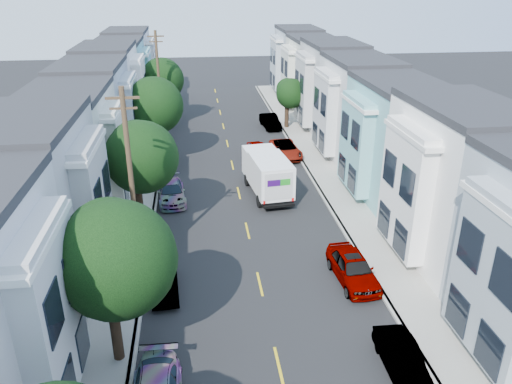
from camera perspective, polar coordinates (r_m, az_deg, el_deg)
The scene contains 24 objects.
ground at distance 26.63m, azimuth 0.44°, elevation -10.49°, with size 160.00×160.00×0.00m, color black.
road_slab at distance 39.87m, azimuth -2.38°, elevation 1.59°, with size 12.00×70.00×0.02m, color black.
curb_left at distance 39.86m, azimuth -11.08°, elevation 1.25°, with size 0.30×70.00×0.15m, color gray.
curb_right at distance 40.74m, azimuth 6.14°, elevation 2.06°, with size 0.30×70.00×0.15m, color gray.
sidewalk_left at distance 39.98m, azimuth -12.93°, elevation 1.15°, with size 2.60×70.00×0.15m, color gray.
sidewalk_right at distance 41.05m, azimuth 7.91°, elevation 2.14°, with size 2.60×70.00×0.15m, color gray.
centerline at distance 39.87m, azimuth -2.38°, elevation 1.58°, with size 0.12×70.00×0.01m, color gold.
townhouse_row_left at distance 40.61m, azimuth -18.25°, elevation 0.77°, with size 5.00×70.00×8.50m, color #76BBBD.
townhouse_row_right at distance 42.18m, azimuth 12.90°, elevation 2.24°, with size 5.00×70.00×8.50m, color #76BBBD.
tree_b at distance 20.06m, azimuth -15.92°, elevation -7.50°, with size 4.70×4.70×7.23m.
tree_c at distance 30.40m, azimuth -13.10°, elevation 3.85°, with size 4.38×4.38×7.19m.
tree_d at distance 42.45m, azimuth -11.63°, elevation 9.63°, with size 4.70×4.70×7.41m.
tree_e at distance 54.66m, azimuth -10.77°, elevation 12.47°, with size 4.55×4.55×7.08m.
tree_far_r at distance 52.56m, azimuth 3.91°, elevation 11.12°, with size 3.10×3.10×5.23m.
utility_pole_near at distance 26.00m, azimuth -14.02°, elevation 0.78°, with size 1.60×0.26×10.00m.
utility_pole_far at distance 50.92m, azimuth -11.01°, elevation 12.09°, with size 1.60×0.26×10.00m.
fedex_truck at distance 36.35m, azimuth 1.29°, elevation 2.24°, with size 2.44×6.33×3.04m.
lead_sedan at distance 43.58m, azimuth 0.41°, elevation 4.57°, with size 1.73×4.51×1.46m, color black.
parked_left_c at distance 26.16m, azimuth -10.41°, elevation -9.99°, with size 1.32×3.74×1.25m, color #A1A8AD.
parked_left_d at distance 36.15m, azimuth -9.65°, elevation 0.02°, with size 1.89×4.51×1.35m, color #490C09.
parked_right_a at distance 22.11m, azimuth 16.34°, elevation -17.87°, with size 1.30×3.70×1.23m, color #58595A.
parked_right_b at distance 26.98m, azimuth 11.01°, elevation -8.54°, with size 1.82×4.74×1.54m, color white.
parked_right_c at distance 44.57m, azimuth 3.40°, elevation 4.88°, with size 2.23×4.83×1.34m, color black.
parked_right_d at distance 53.22m, azimuth 1.63°, elevation 8.06°, with size 1.49×4.21×1.40m, color black.
Camera 1 is at (-2.93, -21.87, 14.91)m, focal length 35.00 mm.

